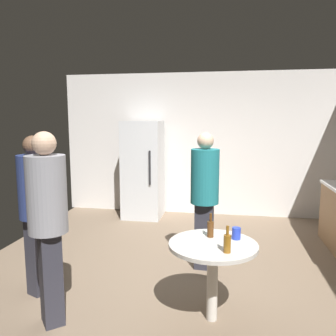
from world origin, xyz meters
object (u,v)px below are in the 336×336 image
object	(u,v)px
refrigerator	(143,170)
person_in_teal_shirt	(205,190)
beer_bottle_amber	(227,243)
plastic_cup_blue	(236,233)
person_in_navy_shirt	(36,203)
foreground_table	(213,254)
beer_bottle_brown	(210,228)
person_in_gray_shirt	(48,214)

from	to	relation	value
refrigerator	person_in_teal_shirt	world-z (taller)	refrigerator
refrigerator	beer_bottle_amber	bearing A→B (deg)	-64.95
plastic_cup_blue	person_in_navy_shirt	distance (m)	2.04
foreground_table	person_in_teal_shirt	size ratio (longest dim) A/B	0.48
refrigerator	person_in_navy_shirt	world-z (taller)	refrigerator
beer_bottle_brown	person_in_teal_shirt	xyz separation A→B (m)	(-0.12, 0.93, 0.16)
beer_bottle_amber	plastic_cup_blue	bearing A→B (deg)	76.09
foreground_table	beer_bottle_amber	world-z (taller)	beer_bottle_amber
beer_bottle_amber	beer_bottle_brown	bearing A→B (deg)	113.79
foreground_table	plastic_cup_blue	bearing A→B (deg)	34.43
person_in_teal_shirt	person_in_navy_shirt	size ratio (longest dim) A/B	1.00
foreground_table	plastic_cup_blue	size ratio (longest dim) A/B	7.27
beer_bottle_brown	person_in_gray_shirt	distance (m)	1.48
refrigerator	person_in_navy_shirt	size ratio (longest dim) A/B	1.08
refrigerator	plastic_cup_blue	xyz separation A→B (m)	(1.64, -3.00, -0.11)
person_in_navy_shirt	person_in_gray_shirt	size ratio (longest dim) A/B	0.96
foreground_table	person_in_gray_shirt	distance (m)	1.50
foreground_table	plastic_cup_blue	world-z (taller)	plastic_cup_blue
beer_bottle_amber	person_in_navy_shirt	size ratio (longest dim) A/B	0.14
person_in_navy_shirt	refrigerator	bearing A→B (deg)	105.43
refrigerator	beer_bottle_brown	size ratio (longest dim) A/B	7.83
beer_bottle_amber	plastic_cup_blue	xyz separation A→B (m)	(0.08, 0.34, -0.03)
refrigerator	person_in_navy_shirt	xyz separation A→B (m)	(-0.39, -2.96, 0.08)
beer_bottle_brown	person_in_teal_shirt	world-z (taller)	person_in_teal_shirt
person_in_navy_shirt	person_in_teal_shirt	bearing A→B (deg)	51.25
foreground_table	person_in_gray_shirt	bearing A→B (deg)	-168.09
refrigerator	person_in_teal_shirt	distance (m)	2.42
plastic_cup_blue	person_in_navy_shirt	size ratio (longest dim) A/B	0.07
person_in_teal_shirt	beer_bottle_amber	bearing A→B (deg)	14.48
foreground_table	person_in_navy_shirt	size ratio (longest dim) A/B	0.48
beer_bottle_brown	plastic_cup_blue	size ratio (longest dim) A/B	2.09
plastic_cup_blue	person_in_teal_shirt	world-z (taller)	person_in_teal_shirt
person_in_navy_shirt	person_in_gray_shirt	world-z (taller)	person_in_gray_shirt
foreground_table	beer_bottle_brown	world-z (taller)	beer_bottle_brown
foreground_table	person_in_gray_shirt	size ratio (longest dim) A/B	0.46
beer_bottle_amber	foreground_table	bearing A→B (deg)	122.54
refrigerator	person_in_navy_shirt	bearing A→B (deg)	-97.53
person_in_teal_shirt	person_in_navy_shirt	distance (m)	1.90
beer_bottle_brown	person_in_teal_shirt	size ratio (longest dim) A/B	0.14
beer_bottle_amber	person_in_teal_shirt	size ratio (longest dim) A/B	0.14
person_in_gray_shirt	beer_bottle_brown	bearing A→B (deg)	-22.15
refrigerator	beer_bottle_amber	world-z (taller)	refrigerator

